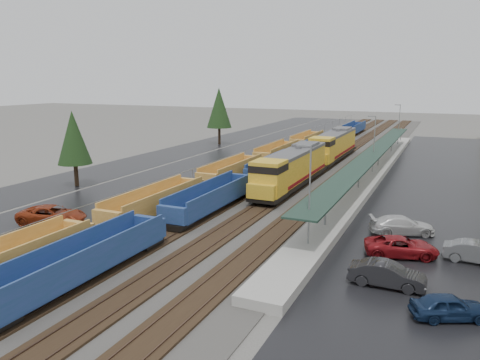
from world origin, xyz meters
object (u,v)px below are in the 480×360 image
object	(u,v)px
parked_car_east_b	(401,247)
parked_car_east_c	(402,225)
parked_car_east_a	(387,275)
parked_car_east_d	(449,307)
parked_car_west_c	(52,215)
parked_car_east_e	(477,253)
well_string_yellow	(199,186)
locomotive_trail	(333,146)
well_string_blue	(276,168)
locomotive_lead	(291,169)

from	to	relation	value
parked_car_east_b	parked_car_east_c	world-z (taller)	parked_car_east_c
parked_car_east_a	parked_car_east_d	size ratio (longest dim) A/B	1.15
parked_car_east_d	parked_car_west_c	bearing A→B (deg)	58.35
parked_car_east_b	parked_car_east_e	world-z (taller)	parked_car_east_e
parked_car_east_a	well_string_yellow	bearing A→B (deg)	55.32
well_string_yellow	parked_car_east_c	xyz separation A→B (m)	(21.39, -4.25, -0.44)
locomotive_trail	parked_car_east_a	xyz separation A→B (m)	(13.57, -43.31, -1.71)
locomotive_trail	parked_car_east_e	size ratio (longest dim) A/B	4.61
parked_car_east_c	well_string_blue	bearing A→B (deg)	23.28
parked_car_east_b	parked_car_east_d	bearing A→B (deg)	-175.49
parked_car_east_c	locomotive_lead	bearing A→B (deg)	27.63
parked_car_west_c	parked_car_east_c	distance (m)	30.03
parked_car_east_c	parked_car_east_b	bearing A→B (deg)	163.42
parked_car_east_b	parked_car_east_d	size ratio (longest dim) A/B	1.28
well_string_blue	parked_car_east_b	world-z (taller)	well_string_blue
well_string_yellow	parked_car_east_d	distance (m)	30.84
parked_car_east_a	well_string_blue	bearing A→B (deg)	32.18
well_string_yellow	parked_car_east_b	size ratio (longest dim) A/B	18.88
well_string_blue	parked_car_east_e	distance (m)	31.48
well_string_yellow	parked_car_west_c	bearing A→B (deg)	-116.55
well_string_blue	parked_car_east_e	xyz separation A→B (m)	(22.81, -21.70, -0.46)
locomotive_trail	parked_car_east_d	world-z (taller)	locomotive_trail
well_string_yellow	parked_car_east_b	xyz separation A→B (m)	(21.85, -9.44, -0.48)
parked_car_east_c	well_string_yellow	bearing A→B (deg)	57.04
parked_car_east_b	parked_car_east_d	world-z (taller)	parked_car_east_b
locomotive_trail	well_string_blue	xyz separation A→B (m)	(-4.00, -15.11, -1.28)
well_string_blue	locomotive_lead	bearing A→B (deg)	-55.84
locomotive_trail	well_string_blue	bearing A→B (deg)	-104.83
well_string_yellow	locomotive_lead	bearing A→B (deg)	42.15
parked_car_east_b	parked_car_east_a	bearing A→B (deg)	160.46
parked_car_west_c	parked_car_east_b	world-z (taller)	parked_car_west_c
well_string_yellow	well_string_blue	size ratio (longest dim) A/B	0.80
well_string_yellow	parked_car_east_a	distance (m)	26.31
parked_car_east_b	parked_car_east_c	bearing A→B (deg)	-11.47
well_string_blue	parked_car_east_e	size ratio (longest dim) A/B	27.26
locomotive_lead	parked_car_east_d	xyz separation A→B (m)	(17.12, -25.13, -1.79)
well_string_yellow	parked_car_east_b	bearing A→B (deg)	-23.36
parked_car_east_c	parked_car_east_e	size ratio (longest dim) A/B	1.17
parked_car_east_b	parked_car_east_e	size ratio (longest dim) A/B	1.16
locomotive_trail	parked_car_east_c	size ratio (longest dim) A/B	3.95
well_string_yellow	parked_car_east_a	xyz separation A→B (m)	(21.57, -15.07, -0.43)
well_string_blue	parked_car_east_b	distance (m)	28.79
locomotive_lead	parked_car_east_e	size ratio (longest dim) A/B	4.61
parked_car_east_d	parked_car_east_e	world-z (taller)	parked_car_east_e
locomotive_trail	well_string_blue	size ratio (longest dim) A/B	0.17
well_string_blue	parked_car_east_d	xyz separation A→B (m)	(21.12, -31.02, -0.51)
parked_car_east_c	parked_car_east_d	xyz separation A→B (m)	(3.73, -13.64, -0.07)
parked_car_west_c	parked_car_east_c	bearing A→B (deg)	-86.35
parked_car_east_b	parked_car_east_c	size ratio (longest dim) A/B	0.99
parked_car_west_c	parked_car_east_e	xyz separation A→B (m)	(33.81, 5.46, -0.09)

